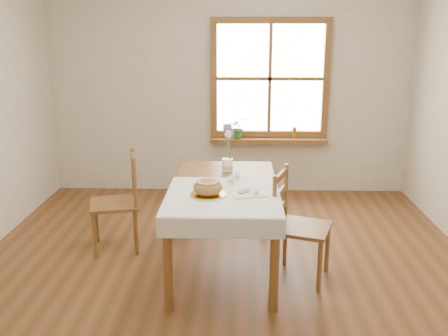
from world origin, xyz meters
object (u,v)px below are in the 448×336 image
Objects in this scene: chair_left at (114,202)px; chair_right at (303,226)px; flower_vase at (227,166)px; dining_table at (224,194)px; bread_plate at (208,195)px.

chair_right is at bearing 58.76° from chair_left.
chair_right is 0.96m from flower_vase.
dining_table is 5.82× the size of bread_plate.
flower_vase is (-0.64, 0.63, 0.34)m from chair_right.
chair_left is (-1.04, 0.33, -0.20)m from dining_table.
bread_plate is at bearing 117.37° from chair_right.
chair_left reaches higher than bread_plate.
chair_left is 1.17m from bread_plate.
chair_left is 1.78m from chair_right.
chair_right is (0.65, -0.21, -0.20)m from dining_table.
chair_right is (1.70, -0.54, 0.00)m from chair_left.
flower_vase reaches higher than dining_table.
chair_left and chair_right have the same top height.
bread_plate reaches higher than dining_table.
chair_left is at bearing -175.05° from flower_vase.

